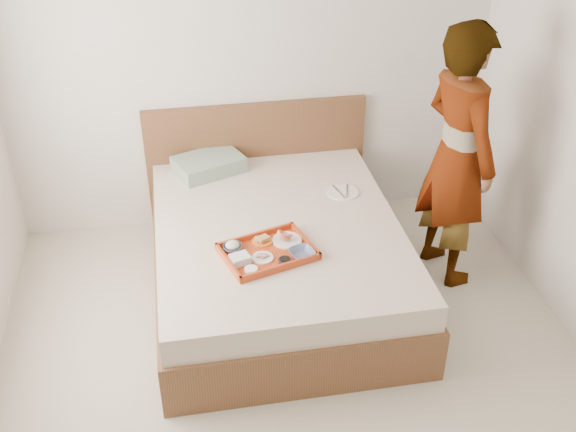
# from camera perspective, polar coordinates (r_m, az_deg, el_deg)

# --- Properties ---
(ground) EXTENTS (3.50, 4.00, 0.01)m
(ground) POSITION_cam_1_polar(r_m,az_deg,el_deg) (4.02, 1.36, -14.88)
(ground) COLOR beige
(ground) RESTS_ON ground
(wall_back) EXTENTS (3.50, 0.01, 2.60)m
(wall_back) POSITION_cam_1_polar(r_m,az_deg,el_deg) (4.97, -3.12, 13.06)
(wall_back) COLOR silver
(wall_back) RESTS_ON ground
(bed) EXTENTS (1.65, 2.00, 0.53)m
(bed) POSITION_cam_1_polar(r_m,az_deg,el_deg) (4.58, -0.84, -3.46)
(bed) COLOR brown
(bed) RESTS_ON ground
(headboard) EXTENTS (1.65, 0.06, 0.95)m
(headboard) POSITION_cam_1_polar(r_m,az_deg,el_deg) (5.28, -2.60, 4.50)
(headboard) COLOR brown
(headboard) RESTS_ON ground
(pillow) EXTENTS (0.55, 0.47, 0.11)m
(pillow) POSITION_cam_1_polar(r_m,az_deg,el_deg) (5.04, -6.56, 4.26)
(pillow) COLOR gray
(pillow) RESTS_ON bed
(tray) EXTENTS (0.62, 0.52, 0.05)m
(tray) POSITION_cam_1_polar(r_m,az_deg,el_deg) (4.14, -1.68, -2.94)
(tray) COLOR #BE4D1B
(tray) RESTS_ON bed
(prawn_plate) EXTENTS (0.23, 0.23, 0.01)m
(prawn_plate) POSITION_cam_1_polar(r_m,az_deg,el_deg) (4.24, -0.08, -2.02)
(prawn_plate) COLOR white
(prawn_plate) RESTS_ON tray
(navy_bowl_big) EXTENTS (0.19, 0.19, 0.04)m
(navy_bowl_big) POSITION_cam_1_polar(r_m,az_deg,el_deg) (4.11, 1.16, -3.09)
(navy_bowl_big) COLOR #131C41
(navy_bowl_big) RESTS_ON tray
(sauce_dish) EXTENTS (0.10, 0.10, 0.03)m
(sauce_dish) POSITION_cam_1_polar(r_m,az_deg,el_deg) (4.05, -0.28, -3.74)
(sauce_dish) COLOR black
(sauce_dish) RESTS_ON tray
(meat_plate) EXTENTS (0.16, 0.16, 0.01)m
(meat_plate) POSITION_cam_1_polar(r_m,az_deg,el_deg) (4.10, -2.11, -3.46)
(meat_plate) COLOR white
(meat_plate) RESTS_ON tray
(bread_plate) EXTENTS (0.16, 0.16, 0.01)m
(bread_plate) POSITION_cam_1_polar(r_m,az_deg,el_deg) (4.24, -2.14, -2.08)
(bread_plate) COLOR orange
(bread_plate) RESTS_ON tray
(salad_bowl) EXTENTS (0.14, 0.14, 0.04)m
(salad_bowl) POSITION_cam_1_polar(r_m,az_deg,el_deg) (4.17, -4.60, -2.62)
(salad_bowl) COLOR #131C41
(salad_bowl) RESTS_ON tray
(plastic_tub) EXTENTS (0.13, 0.12, 0.05)m
(plastic_tub) POSITION_cam_1_polar(r_m,az_deg,el_deg) (4.06, -3.98, -3.56)
(plastic_tub) COLOR silver
(plastic_tub) RESTS_ON tray
(cheese_round) EXTENTS (0.10, 0.10, 0.03)m
(cheese_round) POSITION_cam_1_polar(r_m,az_deg,el_deg) (3.99, -3.06, -4.49)
(cheese_round) COLOR white
(cheese_round) RESTS_ON tray
(dinner_plate) EXTENTS (0.24, 0.24, 0.01)m
(dinner_plate) POSITION_cam_1_polar(r_m,az_deg,el_deg) (4.77, 4.55, 1.96)
(dinner_plate) COLOR white
(dinner_plate) RESTS_ON bed
(person) EXTENTS (0.57, 0.73, 1.78)m
(person) POSITION_cam_1_polar(r_m,az_deg,el_deg) (4.59, 13.79, 4.79)
(person) COLOR beige
(person) RESTS_ON ground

